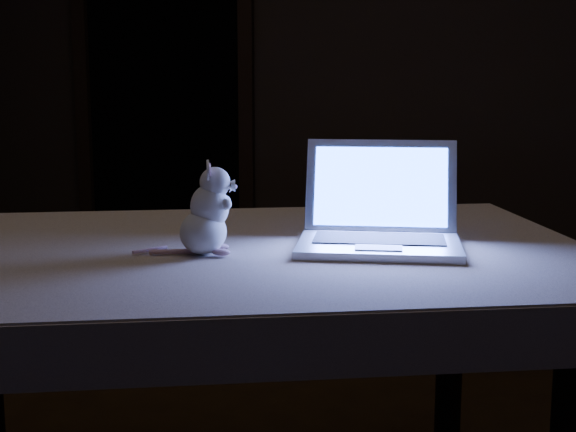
# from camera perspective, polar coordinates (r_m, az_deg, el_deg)

# --- Properties ---
(back_wall) EXTENTS (4.50, 0.04, 2.60)m
(back_wall) POSITION_cam_1_polar(r_m,az_deg,el_deg) (4.54, 4.75, 10.51)
(back_wall) COLOR black
(back_wall) RESTS_ON ground
(doorway) EXTENTS (1.06, 0.36, 2.13)m
(doorway) POSITION_cam_1_polar(r_m,az_deg,el_deg) (4.83, -8.44, 7.61)
(doorway) COLOR black
(doorway) RESTS_ON back_wall
(table) EXTENTS (1.80, 1.46, 0.83)m
(table) POSITION_cam_1_polar(r_m,az_deg,el_deg) (2.08, -3.71, -13.63)
(table) COLOR black
(table) RESTS_ON floor
(tablecloth) EXTENTS (1.94, 1.60, 0.11)m
(tablecloth) POSITION_cam_1_polar(r_m,az_deg,el_deg) (1.95, -1.23, -3.82)
(tablecloth) COLOR #BCAB99
(tablecloth) RESTS_ON table
(laptop) EXTENTS (0.40, 0.36, 0.25)m
(laptop) POSITION_cam_1_polar(r_m,az_deg,el_deg) (1.90, 6.30, 1.38)
(laptop) COLOR silver
(laptop) RESTS_ON tablecloth
(plush_mouse) EXTENTS (0.21, 0.21, 0.21)m
(plush_mouse) POSITION_cam_1_polar(r_m,az_deg,el_deg) (1.86, -5.84, 0.51)
(plush_mouse) COLOR silver
(plush_mouse) RESTS_ON tablecloth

